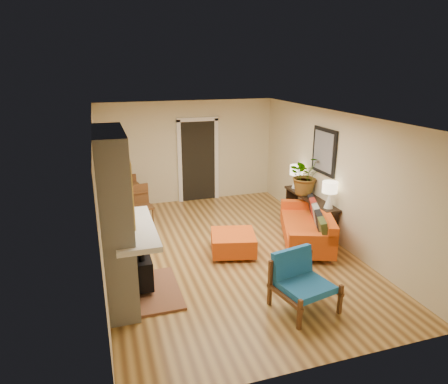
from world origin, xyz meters
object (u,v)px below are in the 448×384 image
Objects in this scene: ottoman at (233,242)px; console_table at (310,204)px; blue_chair at (300,278)px; lamp_near at (330,192)px; houseplant at (306,175)px; sofa at (310,226)px; lamp_far at (296,174)px; dining_table at (130,193)px.

ottoman is 0.53× the size of console_table.
lamp_near reaches higher than blue_chair.
sofa is at bearing -110.72° from houseplant.
blue_chair is at bearing -121.83° from console_table.
lamp_near is 0.63× the size of houseplant.
lamp_far is (1.60, 3.28, 0.61)m from blue_chair.
console_table is (1.60, 2.57, 0.12)m from blue_chair.
sofa is 4.14m from dining_table.
sofa is at bearing 169.35° from lamp_near.
lamp_far is (1.99, 1.37, 0.83)m from ottoman.
lamp_near is at bearing -10.65° from sofa.
ottoman is at bearing -161.50° from console_table.
lamp_near reaches higher than dining_table.
dining_table reaches higher than sofa.
lamp_far reaches higher than blue_chair.
sofa is 1.64m from ottoman.
lamp_near is (1.99, -0.03, 0.83)m from ottoman.
lamp_far is at bearing 75.40° from sofa.
houseplant is (-0.01, -0.44, 0.09)m from lamp_far.
sofa is 1.25× the size of dining_table.
ottoman is 1.96m from blue_chair.
lamp_near reaches higher than sofa.
console_table is 0.85m from lamp_far.
sofa is 4.05× the size of lamp_far.
lamp_far is 0.45m from houseplant.
lamp_far is (0.00, 1.40, 0.00)m from lamp_near.
dining_table is (-1.66, 2.52, 0.37)m from ottoman.
ottoman is 2.15m from lamp_near.
sofa is at bearing -37.09° from dining_table.
dining_table reaches higher than blue_chair.
ottoman is at bearing -145.51° from lamp_far.
lamp_near is at bearing -1.01° from ottoman.
sofa reaches higher than console_table.
dining_table is (-3.30, 2.49, 0.26)m from sofa.
ottoman is 2.55m from lamp_far.
blue_chair is (0.39, -1.91, 0.21)m from ottoman.
console_table is 3.43× the size of lamp_far.
blue_chair is at bearing -130.45° from lamp_near.
dining_table is 3.24× the size of lamp_near.
houseplant is at bearing 25.02° from ottoman.
blue_chair is at bearing -122.81° from sofa.
blue_chair is 1.75× the size of lamp_far.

